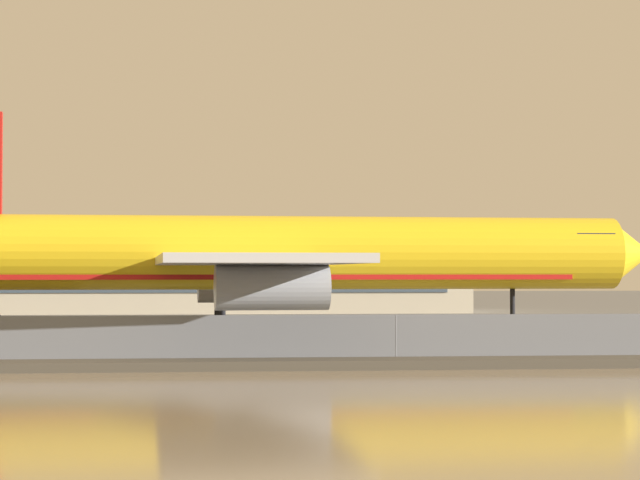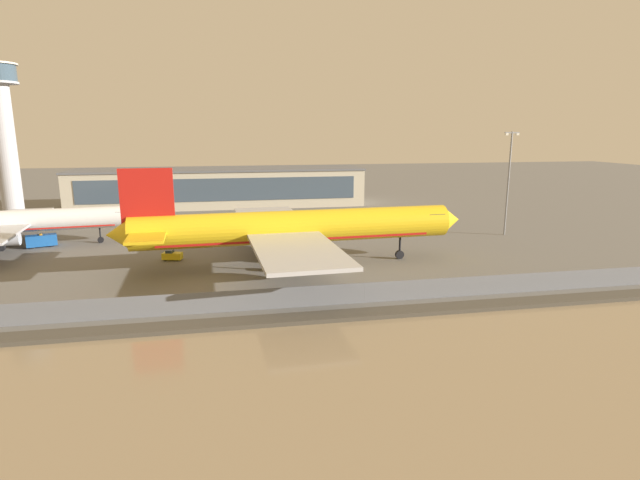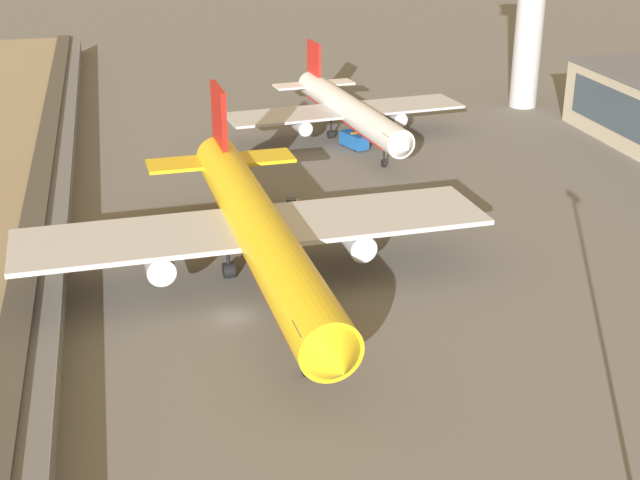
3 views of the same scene
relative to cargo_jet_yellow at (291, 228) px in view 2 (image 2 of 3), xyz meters
name	(u,v)px [view 2 (image 2 of 3)]	position (x,y,z in m)	size (l,w,h in m)	color
ground_plane	(337,269)	(6.66, -3.65, -6.19)	(500.00, 500.00, 0.00)	#66635E
shoreline_seawall	(375,313)	(6.66, -24.15, -5.94)	(320.00, 3.00, 0.50)	#474238
perimeter_fence	(365,293)	(6.66, -19.65, -4.86)	(280.00, 0.10, 2.64)	slate
cargo_jet_yellow	(291,228)	(0.00, 0.00, 0.00)	(57.49, 49.47, 16.21)	yellow
passenger_jet_white_red	(14,222)	(-48.81, 22.54, -1.33)	(44.52, 38.55, 12.74)	white
baggage_tug	(172,256)	(-19.41, 7.29, -5.38)	(3.50, 2.35, 1.80)	yellow
ops_van	(41,240)	(-44.63, 22.31, -4.91)	(5.60, 3.70, 2.48)	#19519E
control_tower	(3,127)	(-62.42, 58.85, 16.23)	(9.69, 9.69, 39.68)	#ADADB2
terminal_building	(221,187)	(-11.14, 70.70, -0.74)	(82.42, 19.24, 10.87)	#BCB299
apron_light_mast_apron_west	(509,178)	(47.45, 16.01, 5.77)	(3.20, 0.40, 21.34)	gray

